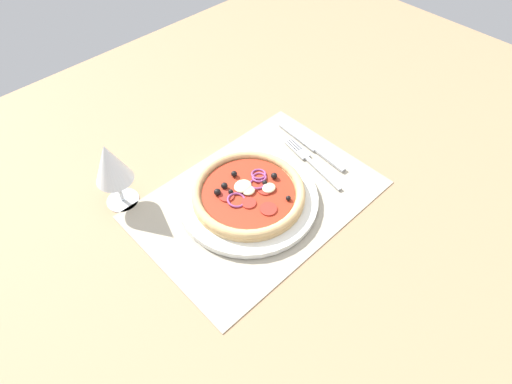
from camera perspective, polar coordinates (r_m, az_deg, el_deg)
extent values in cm
cube|color=#9E7A56|center=(88.20, 0.24, -1.49)|extent=(190.00, 140.00, 2.40)
cube|color=#A39984|center=(87.13, 0.25, -0.90)|extent=(47.35, 32.77, 0.40)
cylinder|color=silver|center=(86.13, -1.00, -0.82)|extent=(27.81, 27.81, 1.30)
cylinder|color=tan|center=(85.26, -1.01, -0.32)|extent=(22.45, 22.45, 1.00)
torus|color=tan|center=(84.61, -1.02, 0.06)|extent=(22.45, 22.45, 1.80)
cylinder|color=#A82D19|center=(84.77, -1.02, -0.03)|extent=(18.41, 18.41, 0.30)
ellipsoid|color=beige|center=(84.35, -0.97, 0.21)|extent=(2.63, 2.37, 0.79)
ellipsoid|color=beige|center=(84.80, 1.71, 0.55)|extent=(2.78, 2.50, 0.83)
ellipsoid|color=beige|center=(84.93, -1.76, 0.78)|extent=(3.64, 3.27, 1.09)
sphere|color=black|center=(87.17, -2.92, 2.42)|extent=(1.24, 1.24, 1.24)
sphere|color=black|center=(85.02, -4.21, 0.83)|extent=(1.34, 1.34, 1.34)
sphere|color=black|center=(85.73, 0.98, 1.37)|extent=(1.05, 1.05, 1.05)
sphere|color=black|center=(86.83, 2.29, 2.24)|extent=(1.31, 1.31, 1.31)
sphere|color=black|center=(84.11, -3.36, 0.03)|extent=(1.01, 1.01, 1.01)
sphere|color=black|center=(83.14, 4.29, -0.81)|extent=(1.01, 1.01, 1.01)
sphere|color=black|center=(84.03, -5.14, 0.00)|extent=(1.37, 1.37, 1.37)
torus|color=#8E3D75|center=(87.51, 0.35, 2.38)|extent=(3.20, 3.19, 0.82)
torus|color=#8E3D75|center=(83.01, -2.61, -1.07)|extent=(3.77, 3.75, 1.05)
torus|color=#8E3D75|center=(85.67, 0.16, 1.07)|extent=(3.41, 3.37, 1.22)
torus|color=#8E3D75|center=(86.89, 0.43, 1.95)|extent=(3.11, 3.09, 0.97)
cylinder|color=#A3281E|center=(84.94, 1.23, 0.41)|extent=(3.21, 3.21, 0.30)
cylinder|color=#A3281E|center=(83.96, -3.92, -0.50)|extent=(3.07, 3.07, 0.30)
cylinder|color=#A3281E|center=(82.61, -0.96, -1.45)|extent=(2.85, 2.85, 0.30)
cylinder|color=#A3281E|center=(81.70, 1.64, -2.24)|extent=(3.30, 3.30, 0.30)
cube|color=#B2B5BA|center=(92.46, 8.83, 2.50)|extent=(2.88, 11.14, 0.44)
cube|color=#B2B5BA|center=(95.95, 6.24, 4.98)|extent=(2.61, 2.87, 0.44)
cube|color=#B2B5BA|center=(98.27, 5.44, 6.34)|extent=(1.09, 4.31, 0.44)
cube|color=#B2B5BA|center=(97.98, 5.16, 6.21)|extent=(1.09, 4.31, 0.44)
cube|color=#B2B5BA|center=(97.69, 4.87, 6.08)|extent=(1.09, 4.31, 0.44)
cube|color=#B2B5BA|center=(97.41, 4.59, 5.95)|extent=(1.09, 4.31, 0.44)
cube|color=#B2B5BA|center=(95.47, 9.73, 4.26)|extent=(2.00, 8.48, 0.62)
cube|color=#B2B5BA|center=(100.32, 5.65, 7.38)|extent=(2.97, 11.73, 0.44)
cylinder|color=silver|center=(91.03, -17.18, -0.98)|extent=(6.40, 6.40, 0.40)
cylinder|color=silver|center=(88.72, -17.63, 0.35)|extent=(0.80, 0.80, 6.00)
cone|color=silver|center=(83.70, -18.77, 3.64)|extent=(7.20, 7.20, 8.50)
cone|color=red|center=(84.69, -18.53, 2.94)|extent=(4.33, 4.33, 4.74)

